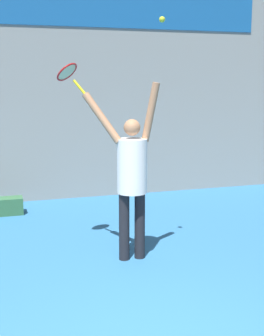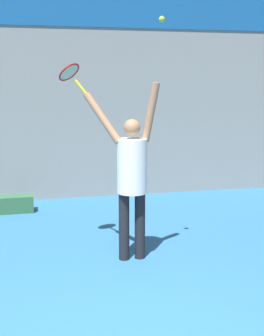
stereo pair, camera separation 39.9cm
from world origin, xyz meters
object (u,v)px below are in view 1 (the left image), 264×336
object	(u,v)px
tennis_racket	(68,74)
equipment_bag	(3,206)
tennis_ball	(162,19)
tennis_player	(132,173)

from	to	relation	value
tennis_racket	equipment_bag	distance (m)	3.06
tennis_ball	equipment_bag	world-z (taller)	tennis_ball
tennis_ball	equipment_bag	distance (m)	4.18
equipment_bag	tennis_ball	bearing A→B (deg)	-56.10
tennis_racket	tennis_ball	xyz separation A→B (m)	(0.98, -0.58, 0.59)
tennis_player	equipment_bag	world-z (taller)	tennis_player
tennis_racket	tennis_ball	size ratio (longest dim) A/B	5.70
tennis_player	tennis_ball	world-z (taller)	tennis_ball
tennis_player	tennis_ball	distance (m)	1.80
tennis_player	tennis_ball	size ratio (longest dim) A/B	31.74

